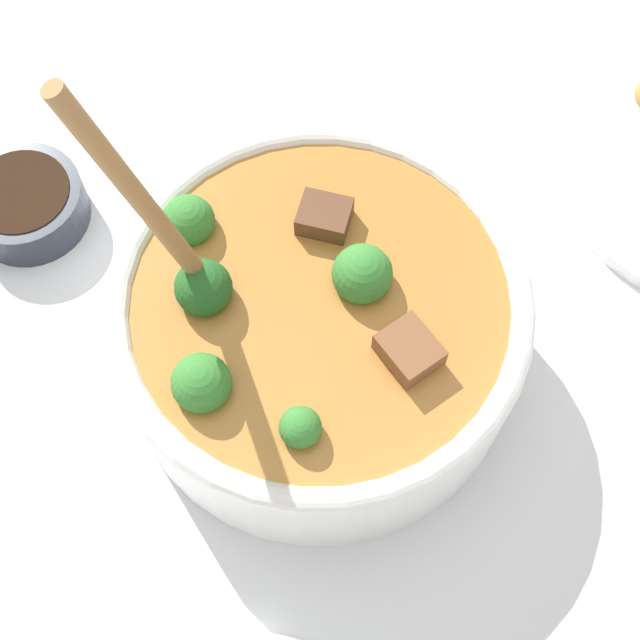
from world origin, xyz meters
TOP-DOWN VIEW (x-y plane):
  - ground_plane at (0.00, 0.00)m, footprint 4.00×4.00m
  - stew_bowl at (0.00, -0.00)m, footprint 0.27×0.27m
  - condiment_bowl at (-0.05, -0.25)m, footprint 0.09×0.09m

SIDE VIEW (x-z plane):
  - ground_plane at x=0.00m, z-range 0.00..0.00m
  - condiment_bowl at x=-0.05m, z-range 0.00..0.04m
  - stew_bowl at x=0.00m, z-range -0.08..0.20m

